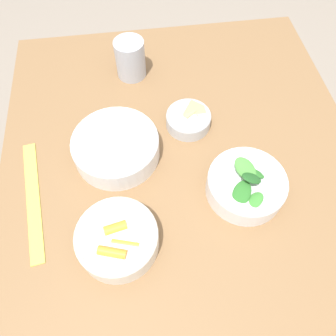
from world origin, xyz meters
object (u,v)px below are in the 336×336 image
(bowl_greens, at_px, (246,185))
(bowl_beans_hotdog, at_px, (116,148))
(bowl_carrots, at_px, (117,239))
(cup, at_px, (130,59))
(bowl_cookies, at_px, (188,119))
(ruler, at_px, (33,199))

(bowl_greens, distance_m, bowl_beans_hotdog, 0.31)
(bowl_carrots, xyz_separation_m, cup, (0.49, -0.07, 0.02))
(bowl_carrots, bearing_deg, bowl_beans_hotdog, -2.61)
(bowl_carrots, xyz_separation_m, bowl_beans_hotdog, (0.22, -0.01, -0.00))
(bowl_cookies, bearing_deg, bowl_greens, -156.22)
(bowl_beans_hotdog, relative_size, cup, 1.89)
(bowl_cookies, bearing_deg, bowl_carrots, 146.30)
(bowl_greens, height_order, ruler, bowl_greens)
(bowl_greens, xyz_separation_m, bowl_beans_hotdog, (0.14, 0.27, -0.00))
(bowl_cookies, relative_size, cup, 1.05)
(bowl_greens, xyz_separation_m, bowl_cookies, (0.21, 0.09, -0.01))
(bowl_beans_hotdog, bearing_deg, bowl_carrots, 177.39)
(bowl_cookies, xyz_separation_m, ruler, (-0.16, 0.37, -0.02))
(bowl_carrots, height_order, bowl_greens, bowl_greens)
(ruler, bearing_deg, cup, -34.46)
(bowl_carrots, bearing_deg, bowl_greens, -73.74)
(ruler, distance_m, cup, 0.44)
(bowl_cookies, bearing_deg, cup, 31.86)
(bowl_carrots, distance_m, cup, 0.49)
(bowl_cookies, height_order, ruler, bowl_cookies)
(bowl_carrots, xyz_separation_m, bowl_cookies, (0.29, -0.19, -0.01))
(bowl_carrots, relative_size, cup, 1.54)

